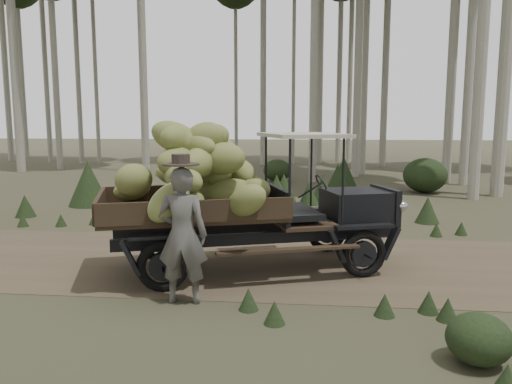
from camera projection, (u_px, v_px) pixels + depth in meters
The scene contains 5 objects.
ground at pixel (167, 260), 9.01m from camera, with size 120.00×120.00×0.00m, color #473D2B.
dirt_track at pixel (167, 259), 9.01m from camera, with size 70.00×4.00×0.01m, color brown.
banana_truck at pixel (227, 184), 8.11m from camera, with size 5.20×3.33×2.59m.
farmer at pixel (182, 233), 6.77m from camera, with size 0.71×0.53×2.05m.
undergrowth at pixel (156, 207), 11.48m from camera, with size 24.04×20.78×1.32m.
Camera 1 is at (2.48, -8.54, 2.48)m, focal length 35.00 mm.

